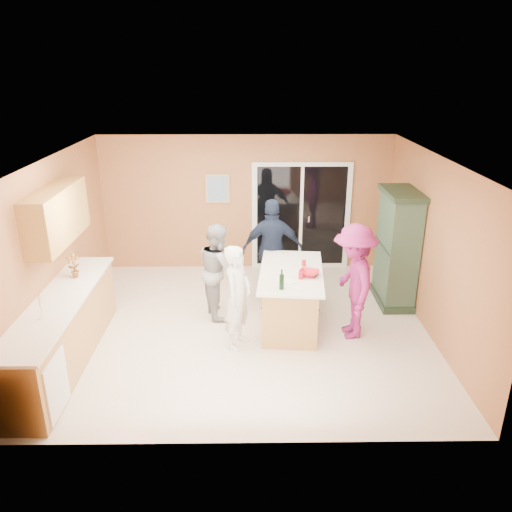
{
  "coord_description": "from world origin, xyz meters",
  "views": [
    {
      "loc": [
        0.06,
        -6.78,
        3.82
      ],
      "look_at": [
        0.15,
        0.1,
        1.15
      ],
      "focal_mm": 35.0,
      "sensor_mm": 36.0,
      "label": 1
    }
  ],
  "objects_px": {
    "woman_grey": "(218,270)",
    "woman_navy": "(273,249)",
    "kitchen_island": "(290,300)",
    "woman_magenta": "(353,282)",
    "woman_white": "(238,297)",
    "green_hutch": "(397,249)"
  },
  "relations": [
    {
      "from": "woman_grey",
      "to": "kitchen_island",
      "type": "bearing_deg",
      "value": -126.17
    },
    {
      "from": "woman_navy",
      "to": "woman_magenta",
      "type": "distance_m",
      "value": 1.74
    },
    {
      "from": "green_hutch",
      "to": "woman_white",
      "type": "distance_m",
      "value": 2.96
    },
    {
      "from": "woman_white",
      "to": "woman_magenta",
      "type": "relative_size",
      "value": 0.88
    },
    {
      "from": "woman_white",
      "to": "woman_grey",
      "type": "height_order",
      "value": "woman_grey"
    },
    {
      "from": "kitchen_island",
      "to": "woman_white",
      "type": "bearing_deg",
      "value": -137.98
    },
    {
      "from": "woman_white",
      "to": "woman_navy",
      "type": "relative_size",
      "value": 0.87
    },
    {
      "from": "kitchen_island",
      "to": "green_hutch",
      "type": "xyz_separation_m",
      "value": [
        1.81,
        0.8,
        0.52
      ]
    },
    {
      "from": "green_hutch",
      "to": "woman_magenta",
      "type": "distance_m",
      "value": 1.46
    },
    {
      "from": "woman_magenta",
      "to": "woman_navy",
      "type": "bearing_deg",
      "value": -142.27
    },
    {
      "from": "woman_white",
      "to": "woman_grey",
      "type": "distance_m",
      "value": 1.03
    },
    {
      "from": "woman_grey",
      "to": "green_hutch",
      "type": "bearing_deg",
      "value": -99.14
    },
    {
      "from": "kitchen_island",
      "to": "woman_grey",
      "type": "distance_m",
      "value": 1.23
    },
    {
      "from": "woman_white",
      "to": "woman_magenta",
      "type": "xyz_separation_m",
      "value": [
        1.67,
        0.28,
        0.1
      ]
    },
    {
      "from": "woman_grey",
      "to": "woman_magenta",
      "type": "xyz_separation_m",
      "value": [
        1.99,
        -0.7,
        0.1
      ]
    },
    {
      "from": "kitchen_island",
      "to": "woman_grey",
      "type": "bearing_deg",
      "value": 166.33
    },
    {
      "from": "woman_grey",
      "to": "woman_white",
      "type": "bearing_deg",
      "value": -178.91
    },
    {
      "from": "woman_grey",
      "to": "woman_navy",
      "type": "distance_m",
      "value": 1.09
    },
    {
      "from": "green_hutch",
      "to": "woman_white",
      "type": "relative_size",
      "value": 1.27
    },
    {
      "from": "green_hutch",
      "to": "woman_grey",
      "type": "bearing_deg",
      "value": -171.92
    },
    {
      "from": "woman_grey",
      "to": "woman_magenta",
      "type": "relative_size",
      "value": 0.88
    },
    {
      "from": "kitchen_island",
      "to": "woman_magenta",
      "type": "relative_size",
      "value": 1.04
    }
  ]
}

